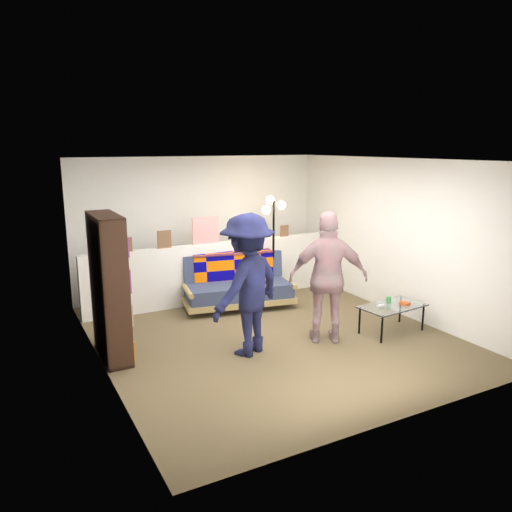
# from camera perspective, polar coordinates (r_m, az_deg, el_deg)

# --- Properties ---
(ground) EXTENTS (5.00, 5.00, 0.00)m
(ground) POSITION_cam_1_polar(r_m,az_deg,el_deg) (7.04, 1.54, -9.01)
(ground) COLOR brown
(ground) RESTS_ON ground
(room_shell) EXTENTS (4.60, 5.05, 2.45)m
(room_shell) POSITION_cam_1_polar(r_m,az_deg,el_deg) (7.02, -0.27, 5.07)
(room_shell) COLOR silver
(room_shell) RESTS_ON ground
(half_wall_ledge) EXTENTS (4.45, 0.15, 1.00)m
(half_wall_ledge) POSITION_cam_1_polar(r_m,az_deg,el_deg) (8.42, -4.47, -1.81)
(half_wall_ledge) COLOR silver
(half_wall_ledge) RESTS_ON ground
(ledge_decor) EXTENTS (2.97, 0.02, 0.45)m
(ledge_decor) POSITION_cam_1_polar(r_m,az_deg,el_deg) (8.17, -5.95, 2.57)
(ledge_decor) COLOR brown
(ledge_decor) RESTS_ON half_wall_ledge
(futon_sofa) EXTENTS (1.88, 1.12, 0.76)m
(futon_sofa) POSITION_cam_1_polar(r_m,az_deg,el_deg) (8.14, -2.04, -3.37)
(futon_sofa) COLOR #A4884F
(futon_sofa) RESTS_ON ground
(bookshelf) EXTENTS (0.30, 0.90, 1.79)m
(bookshelf) POSITION_cam_1_polar(r_m,az_deg,el_deg) (6.33, -16.41, -4.01)
(bookshelf) COLOR black
(bookshelf) RESTS_ON ground
(coffee_table) EXTENTS (0.98, 0.60, 0.49)m
(coffee_table) POSITION_cam_1_polar(r_m,az_deg,el_deg) (7.28, 15.33, -5.65)
(coffee_table) COLOR black
(coffee_table) RESTS_ON ground
(floor_lamp) EXTENTS (0.41, 0.33, 1.76)m
(floor_lamp) POSITION_cam_1_polar(r_m,az_deg,el_deg) (8.36, 1.94, 3.34)
(floor_lamp) COLOR black
(floor_lamp) RESTS_ON ground
(person_left) EXTENTS (1.33, 1.09, 1.79)m
(person_left) POSITION_cam_1_polar(r_m,az_deg,el_deg) (6.19, -1.00, -3.33)
(person_left) COLOR black
(person_left) RESTS_ON ground
(person_right) EXTENTS (1.11, 0.87, 1.76)m
(person_right) POSITION_cam_1_polar(r_m,az_deg,el_deg) (6.63, 8.27, -2.48)
(person_right) COLOR #CA838D
(person_right) RESTS_ON ground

